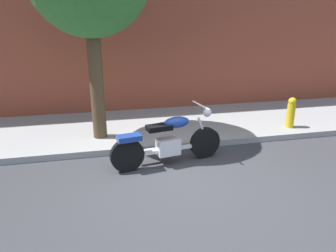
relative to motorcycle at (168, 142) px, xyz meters
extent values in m
plane|color=#38383D|center=(0.22, -0.70, -0.47)|extent=(60.00, 60.00, 0.00)
cube|color=#979797|center=(0.22, 2.09, -0.40)|extent=(18.98, 2.93, 0.14)
cylinder|color=black|center=(0.81, 0.14, -0.15)|extent=(0.65, 0.22, 0.64)
cylinder|color=black|center=(-0.81, -0.15, -0.15)|extent=(0.65, 0.22, 0.64)
cube|color=silver|center=(0.00, 0.00, -0.10)|extent=(0.48, 0.35, 0.32)
cube|color=silver|center=(0.00, 0.00, -0.17)|extent=(1.47, 0.33, 0.06)
ellipsoid|color=navy|center=(0.18, 0.03, 0.37)|extent=(0.56, 0.35, 0.22)
cube|color=black|center=(-0.17, -0.04, 0.31)|extent=(0.51, 0.32, 0.10)
cube|color=navy|center=(-0.76, -0.14, 0.19)|extent=(0.47, 0.31, 0.10)
cylinder|color=silver|center=(0.75, 0.13, 0.13)|extent=(0.28, 0.10, 0.58)
cylinder|color=silver|center=(0.69, 0.12, 0.65)|extent=(0.16, 0.70, 0.04)
sphere|color=silver|center=(0.83, 0.14, 0.49)|extent=(0.17, 0.17, 0.17)
cylinder|color=silver|center=(-0.27, 0.11, -0.20)|extent=(0.80, 0.23, 0.09)
cylinder|color=#4C3A25|center=(-1.28, 1.44, 0.98)|extent=(0.31, 0.31, 2.89)
cylinder|color=gold|center=(3.38, 1.10, -0.09)|extent=(0.20, 0.20, 0.75)
sphere|color=gold|center=(3.38, 1.10, 0.34)|extent=(0.19, 0.19, 0.19)
camera|label=1|loc=(-1.22, -5.50, 2.27)|focal=33.41mm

